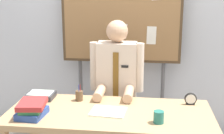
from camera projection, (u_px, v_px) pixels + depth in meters
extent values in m
cube|color=silver|center=(123.00, 24.00, 3.75)|extent=(6.40, 0.08, 2.70)
cube|color=tan|center=(109.00, 114.00, 2.72)|extent=(1.76, 0.77, 0.05)
cube|color=tan|center=(34.00, 131.00, 3.22)|extent=(0.07, 0.07, 0.69)
cube|color=beige|center=(117.00, 80.00, 3.26)|extent=(0.40, 0.22, 0.80)
sphere|color=tan|center=(117.00, 31.00, 3.13)|extent=(0.22, 0.22, 0.22)
cylinder|color=beige|center=(94.00, 66.00, 3.23)|extent=(0.09, 0.09, 0.50)
cylinder|color=beige|center=(139.00, 68.00, 3.18)|extent=(0.09, 0.09, 0.50)
cylinder|color=tan|center=(100.00, 93.00, 3.04)|extent=(0.09, 0.30, 0.09)
cylinder|color=tan|center=(129.00, 94.00, 3.01)|extent=(0.09, 0.30, 0.09)
cube|color=brown|center=(116.00, 78.00, 3.14)|extent=(0.06, 0.01, 0.52)
cube|color=black|center=(125.00, 67.00, 3.09)|extent=(0.07, 0.01, 0.02)
cube|color=#4C3823|center=(121.00, 13.00, 3.52)|extent=(1.35, 0.05, 1.13)
cube|color=olive|center=(121.00, 13.00, 3.51)|extent=(1.29, 0.04, 1.07)
cylinder|color=#59595E|center=(81.00, 96.00, 3.86)|extent=(0.04, 0.04, 0.96)
cylinder|color=#59595E|center=(162.00, 99.00, 3.74)|extent=(0.04, 0.04, 0.96)
cube|color=silver|center=(121.00, 31.00, 3.53)|extent=(0.15, 0.00, 0.17)
cube|color=white|center=(151.00, 35.00, 3.51)|extent=(0.11, 0.00, 0.20)
cube|color=#2D4C99|center=(32.00, 113.00, 2.60)|extent=(0.22, 0.27, 0.05)
cube|color=#337F47|center=(32.00, 108.00, 2.59)|extent=(0.19, 0.25, 0.03)
cube|color=#B22D2D|center=(32.00, 104.00, 2.59)|extent=(0.24, 0.29, 0.04)
cube|color=silver|center=(108.00, 112.00, 2.69)|extent=(0.31, 0.26, 0.01)
cylinder|color=black|center=(191.00, 99.00, 2.86)|extent=(0.11, 0.02, 0.11)
cylinder|color=white|center=(191.00, 99.00, 2.85)|extent=(0.09, 0.00, 0.09)
cube|color=black|center=(190.00, 104.00, 2.87)|extent=(0.08, 0.04, 0.01)
cylinder|color=#267266|center=(159.00, 117.00, 2.47)|extent=(0.08, 0.08, 0.10)
cylinder|color=brown|center=(79.00, 96.00, 2.96)|extent=(0.07, 0.07, 0.09)
cylinder|color=#263399|center=(79.00, 92.00, 2.94)|extent=(0.01, 0.01, 0.15)
cylinder|color=maroon|center=(80.00, 92.00, 2.95)|extent=(0.01, 0.01, 0.15)
cube|color=#333338|center=(41.00, 96.00, 3.03)|extent=(0.26, 0.20, 0.05)
cube|color=silver|center=(41.00, 93.00, 3.02)|extent=(0.22, 0.17, 0.01)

